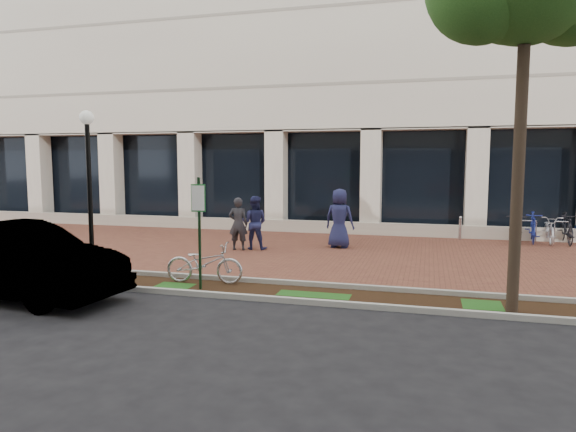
% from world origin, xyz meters
% --- Properties ---
extents(ground, '(120.00, 120.00, 0.00)m').
position_xyz_m(ground, '(0.00, 0.00, 0.00)').
color(ground, black).
rests_on(ground, ground).
extents(brick_plaza, '(40.00, 9.00, 0.01)m').
position_xyz_m(brick_plaza, '(0.00, 0.00, 0.01)').
color(brick_plaza, brown).
rests_on(brick_plaza, ground).
extents(planting_strip, '(40.00, 1.50, 0.01)m').
position_xyz_m(planting_strip, '(0.00, -5.25, 0.01)').
color(planting_strip, black).
rests_on(planting_strip, ground).
extents(curb_plaza_side, '(40.00, 0.12, 0.12)m').
position_xyz_m(curb_plaza_side, '(0.00, -4.50, 0.06)').
color(curb_plaza_side, '#A7A69D').
rests_on(curb_plaza_side, ground).
extents(curb_street_side, '(40.00, 0.12, 0.12)m').
position_xyz_m(curb_street_side, '(0.00, -6.00, 0.06)').
color(curb_street_side, '#A7A69D').
rests_on(curb_street_side, ground).
extents(near_office_building, '(40.00, 12.12, 16.00)m').
position_xyz_m(near_office_building, '(0.00, 10.47, 10.05)').
color(near_office_building, beige).
rests_on(near_office_building, ground).
extents(parking_sign, '(0.34, 0.07, 2.56)m').
position_xyz_m(parking_sign, '(-0.72, -5.46, 1.62)').
color(parking_sign, '#13361A').
rests_on(parking_sign, ground).
extents(lamppost, '(0.36, 0.36, 4.21)m').
position_xyz_m(lamppost, '(-4.19, -4.60, 2.38)').
color(lamppost, black).
rests_on(lamppost, ground).
extents(locked_bicycle, '(1.94, 0.85, 0.99)m').
position_xyz_m(locked_bicycle, '(-0.89, -4.86, 0.49)').
color(locked_bicycle, silver).
rests_on(locked_bicycle, ground).
extents(pedestrian_left, '(0.69, 0.50, 1.75)m').
position_xyz_m(pedestrian_left, '(-1.77, -0.26, 0.88)').
color(pedestrian_left, '#28272C').
rests_on(pedestrian_left, ground).
extents(pedestrian_mid, '(0.91, 0.73, 1.79)m').
position_xyz_m(pedestrian_mid, '(-1.31, 0.04, 0.89)').
color(pedestrian_mid, navy).
rests_on(pedestrian_mid, ground).
extents(pedestrian_right, '(1.07, 0.78, 2.01)m').
position_xyz_m(pedestrian_right, '(1.36, 1.09, 1.01)').
color(pedestrian_right, '#1E214B').
rests_on(pedestrian_right, ground).
extents(bollard, '(0.12, 0.12, 0.90)m').
position_xyz_m(bollard, '(5.42, 4.00, 0.46)').
color(bollard, silver).
rests_on(bollard, ground).
extents(bike_rack_cluster, '(3.59, 2.00, 1.12)m').
position_xyz_m(bike_rack_cluster, '(8.70, 3.99, 0.53)').
color(bike_rack_cluster, black).
rests_on(bike_rack_cluster, ground).
extents(sedan_near_curb, '(5.01, 2.19, 1.60)m').
position_xyz_m(sedan_near_curb, '(-4.18, -7.12, 0.80)').
color(sedan_near_curb, '#ADAEB2').
rests_on(sedan_near_curb, ground).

